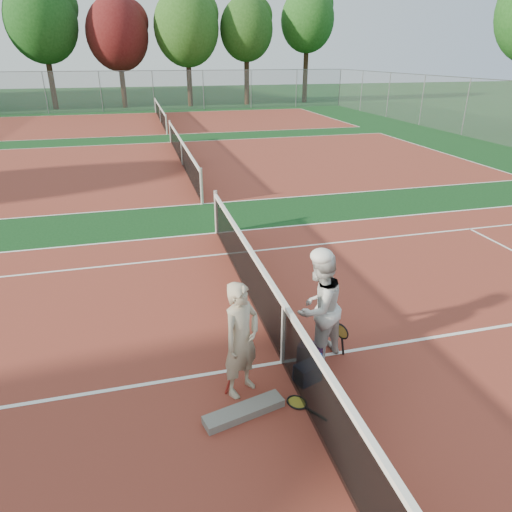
# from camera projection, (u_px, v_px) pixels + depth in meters

# --- Properties ---
(ground) EXTENTS (130.00, 130.00, 0.00)m
(ground) POSITION_uv_depth(u_px,v_px,m) (282.00, 362.00, 6.70)
(ground) COLOR #0E3614
(ground) RESTS_ON ground
(court_main) EXTENTS (23.77, 10.97, 0.01)m
(court_main) POSITION_uv_depth(u_px,v_px,m) (282.00, 362.00, 6.70)
(court_main) COLOR maroon
(court_main) RESTS_ON ground
(court_far_a) EXTENTS (23.77, 10.97, 0.01)m
(court_far_a) POSITION_uv_depth(u_px,v_px,m) (183.00, 165.00, 18.65)
(court_far_a) COLOR maroon
(court_far_a) RESTS_ON ground
(court_far_b) EXTENTS (23.77, 10.97, 0.01)m
(court_far_b) POSITION_uv_depth(u_px,v_px,m) (161.00, 122.00, 30.60)
(court_far_b) COLOR maroon
(court_far_b) RESTS_ON ground
(net_main) EXTENTS (0.10, 10.98, 1.02)m
(net_main) POSITION_uv_depth(u_px,v_px,m) (283.00, 333.00, 6.49)
(net_main) COLOR black
(net_main) RESTS_ON ground
(net_far_a) EXTENTS (0.10, 10.98, 1.02)m
(net_far_a) POSITION_uv_depth(u_px,v_px,m) (182.00, 153.00, 18.44)
(net_far_a) COLOR black
(net_far_a) RESTS_ON ground
(net_far_b) EXTENTS (0.10, 10.98, 1.02)m
(net_far_b) POSITION_uv_depth(u_px,v_px,m) (160.00, 114.00, 30.39)
(net_far_b) COLOR black
(net_far_b) RESTS_ON ground
(fence_back) EXTENTS (32.00, 0.06, 3.00)m
(fence_back) POSITION_uv_depth(u_px,v_px,m) (153.00, 91.00, 36.19)
(fence_back) COLOR slate
(fence_back) RESTS_ON ground
(player_a) EXTENTS (0.70, 0.65, 1.61)m
(player_a) POSITION_uv_depth(u_px,v_px,m) (241.00, 340.00, 5.82)
(player_a) COLOR #B3A58B
(player_a) RESTS_ON ground
(player_b) EXTENTS (1.03, 0.96, 1.68)m
(player_b) POSITION_uv_depth(u_px,v_px,m) (319.00, 308.00, 6.49)
(player_b) COLOR silver
(player_b) RESTS_ON ground
(racket_red) EXTENTS (0.32, 0.34, 0.57)m
(racket_red) POSITION_uv_depth(u_px,v_px,m) (236.00, 372.00, 6.05)
(racket_red) COLOR maroon
(racket_red) RESTS_ON ground
(racket_black_held) EXTENTS (0.29, 0.32, 0.59)m
(racket_black_held) POSITION_uv_depth(u_px,v_px,m) (341.00, 341.00, 6.68)
(racket_black_held) COLOR black
(racket_black_held) RESTS_ON ground
(racket_spare) EXTENTS (0.55, 0.65, 0.03)m
(racket_spare) POSITION_uv_depth(u_px,v_px,m) (297.00, 402.00, 5.90)
(racket_spare) COLOR black
(racket_spare) RESTS_ON ground
(sports_bag_navy) EXTENTS (0.40, 0.33, 0.27)m
(sports_bag_navy) POSITION_uv_depth(u_px,v_px,m) (307.00, 373.00, 6.27)
(sports_bag_navy) COLOR black
(sports_bag_navy) RESTS_ON ground
(sports_bag_purple) EXTENTS (0.42, 0.41, 0.28)m
(sports_bag_purple) POSITION_uv_depth(u_px,v_px,m) (311.00, 353.00, 6.66)
(sports_bag_purple) COLOR #2A102C
(sports_bag_purple) RESTS_ON ground
(net_cover_canvas) EXTENTS (1.08, 0.49, 0.11)m
(net_cover_canvas) POSITION_uv_depth(u_px,v_px,m) (244.00, 411.00, 5.70)
(net_cover_canvas) COLOR slate
(net_cover_canvas) RESTS_ON ground
(water_bottle) EXTENTS (0.09, 0.09, 0.30)m
(water_bottle) POSITION_uv_depth(u_px,v_px,m) (320.00, 365.00, 6.40)
(water_bottle) COLOR silver
(water_bottle) RESTS_ON ground
(tree_back_1) EXTENTS (5.38, 5.38, 9.60)m
(tree_back_1) POSITION_uv_depth(u_px,v_px,m) (42.00, 21.00, 35.17)
(tree_back_1) COLOR #382314
(tree_back_1) RESTS_ON ground
(tree_back_maroon) EXTENTS (4.92, 4.92, 8.48)m
(tree_back_maroon) POSITION_uv_depth(u_px,v_px,m) (117.00, 34.00, 36.77)
(tree_back_maroon) COLOR #382314
(tree_back_maroon) RESTS_ON ground
(tree_back_3) EXTENTS (5.35, 5.35, 9.26)m
(tree_back_3) POSITION_uv_depth(u_px,v_px,m) (186.00, 28.00, 37.59)
(tree_back_3) COLOR #382314
(tree_back_3) RESTS_ON ground
(tree_back_4) EXTENTS (4.53, 4.53, 8.73)m
(tree_back_4) POSITION_uv_depth(u_px,v_px,m) (246.00, 30.00, 38.94)
(tree_back_4) COLOR #382314
(tree_back_4) RESTS_ON ground
(tree_back_5) EXTENTS (4.72, 4.72, 9.66)m
(tree_back_5) POSITION_uv_depth(u_px,v_px,m) (307.00, 21.00, 40.45)
(tree_back_5) COLOR #382314
(tree_back_5) RESTS_ON ground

